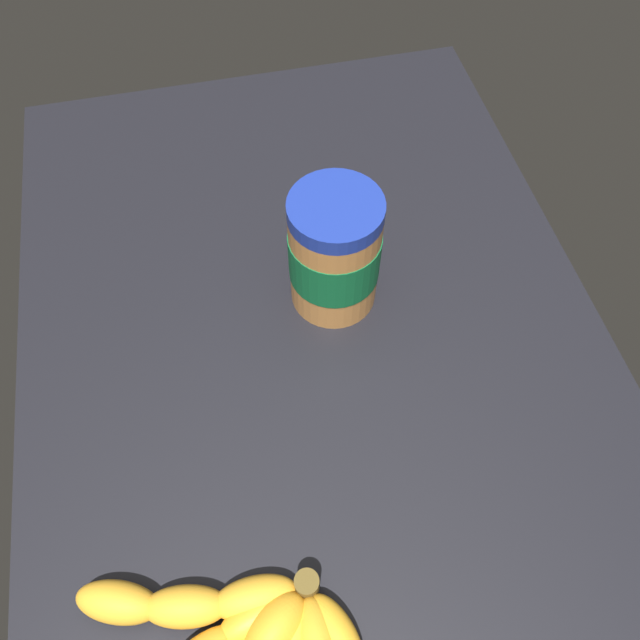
% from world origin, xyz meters
% --- Properties ---
extents(ground_plane, '(0.92, 0.59, 0.05)m').
position_xyz_m(ground_plane, '(0.00, 0.00, -0.02)').
color(ground_plane, black).
extents(peanut_butter_jar, '(0.09, 0.09, 0.14)m').
position_xyz_m(peanut_butter_jar, '(-0.08, 0.03, 0.07)').
color(peanut_butter_jar, '#B27238').
rests_on(peanut_butter_jar, ground_plane).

